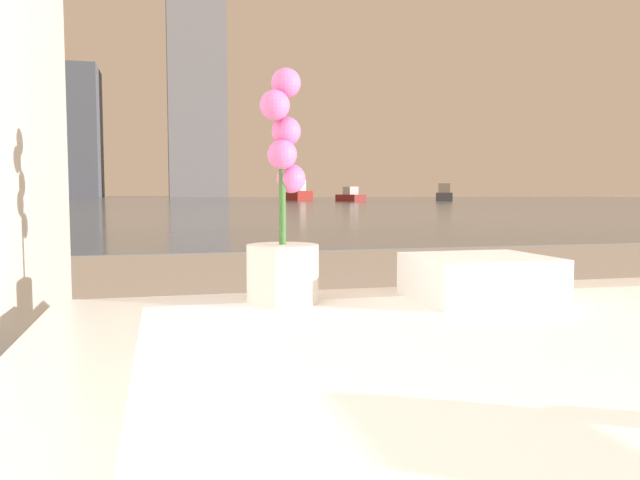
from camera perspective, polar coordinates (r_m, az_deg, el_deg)
name	(u,v)px	position (r m, az deg, el deg)	size (l,w,h in m)	color
potted_orchid	(283,232)	(1.10, -3.40, 0.73)	(0.13, 0.13, 0.41)	silver
towel_stack	(479,278)	(1.18, 14.37, -3.35)	(0.24, 0.21, 0.08)	white
harbor_water	(170,200)	(62.20, -13.58, 3.55)	(180.00, 110.00, 0.01)	slate
harbor_boat_0	(444,195)	(57.39, 11.28, 4.09)	(3.07, 4.38, 1.56)	#4C4C51
harbor_boat_2	(297,193)	(58.62, -2.15, 4.29)	(4.03, 5.33, 1.92)	maroon
harbor_boat_3	(350,196)	(51.71, 2.80, 4.02)	(1.80, 3.42, 1.22)	maroon
skyline_tower_1	(77,133)	(119.55, -21.35, 9.12)	(7.84, 11.71, 22.70)	#4C515B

